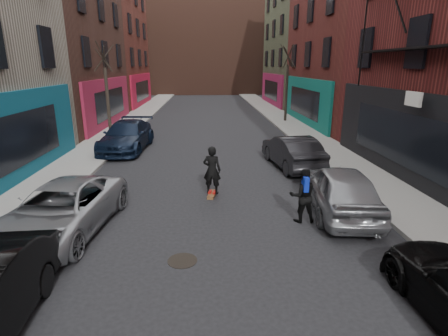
{
  "coord_description": "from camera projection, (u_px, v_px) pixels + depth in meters",
  "views": [
    {
      "loc": [
        -0.24,
        -3.95,
        4.42
      ],
      "look_at": [
        0.26,
        5.62,
        1.6
      ],
      "focal_mm": 28.0,
      "sensor_mm": 36.0,
      "label": 1
    }
  ],
  "objects": [
    {
      "name": "skateboarder",
      "position": [
        212.0,
        170.0,
        12.06
      ],
      "size": [
        0.69,
        0.53,
        1.7
      ],
      "primitive_type": "imported",
      "rotation": [
        0.0,
        0.0,
        2.93
      ],
      "color": "black",
      "rests_on": "skateboard"
    },
    {
      "name": "parked_right_end",
      "position": [
        292.0,
        151.0,
        15.62
      ],
      "size": [
        2.07,
        4.55,
        1.45
      ],
      "primitive_type": "imported",
      "rotation": [
        0.0,
        0.0,
        3.27
      ],
      "color": "black",
      "rests_on": "ground"
    },
    {
      "name": "parked_left_end",
      "position": [
        127.0,
        136.0,
        18.81
      ],
      "size": [
        2.46,
        5.41,
        1.54
      ],
      "primitive_type": "imported",
      "rotation": [
        0.0,
        0.0,
        -0.06
      ],
      "color": "black",
      "rests_on": "ground"
    },
    {
      "name": "manhole",
      "position": [
        182.0,
        261.0,
        8.22
      ],
      "size": [
        0.82,
        0.82,
        0.01
      ],
      "primitive_type": "cylinder",
      "rotation": [
        0.0,
        0.0,
        0.2
      ],
      "color": "black",
      "rests_on": "ground"
    },
    {
      "name": "parked_left_far",
      "position": [
        62.0,
        210.0,
        9.44
      ],
      "size": [
        2.79,
        5.07,
        1.34
      ],
      "primitive_type": "imported",
      "rotation": [
        0.0,
        0.0,
        -0.12
      ],
      "color": "gray",
      "rests_on": "ground"
    },
    {
      "name": "sidewalk_right",
      "position": [
        272.0,
        112.0,
        34.08
      ],
      "size": [
        2.5,
        84.0,
        0.13
      ],
      "primitive_type": "cube",
      "color": "gray",
      "rests_on": "ground"
    },
    {
      "name": "parked_right_far",
      "position": [
        340.0,
        189.0,
        10.79
      ],
      "size": [
        2.27,
        4.61,
        1.51
      ],
      "primitive_type": "imported",
      "rotation": [
        0.0,
        0.0,
        3.03
      ],
      "color": "gray",
      "rests_on": "ground"
    },
    {
      "name": "tree_right_far",
      "position": [
        287.0,
        77.0,
        27.36
      ],
      "size": [
        2.0,
        2.0,
        6.8
      ],
      "primitive_type": null,
      "color": "black",
      "rests_on": "sidewalk_right"
    },
    {
      "name": "skateboard",
      "position": [
        212.0,
        194.0,
        12.31
      ],
      "size": [
        0.38,
        0.83,
        0.1
      ],
      "primitive_type": "cube",
      "rotation": [
        0.0,
        0.0,
        -0.21
      ],
      "color": "brown",
      "rests_on": "ground"
    },
    {
      "name": "tree_left_far",
      "position": [
        106.0,
        83.0,
        21.02
      ],
      "size": [
        2.0,
        2.0,
        6.5
      ],
      "primitive_type": null,
      "color": "black",
      "rests_on": "sidewalk_left"
    },
    {
      "name": "pedestrian",
      "position": [
        303.0,
        195.0,
        10.1
      ],
      "size": [
        0.78,
        0.64,
        1.6
      ],
      "rotation": [
        0.0,
        0.0,
        3.16
      ],
      "color": "black",
      "rests_on": "ground"
    },
    {
      "name": "building_far",
      "position": [
        206.0,
        49.0,
        56.71
      ],
      "size": [
        40.0,
        10.0,
        14.0
      ],
      "primitive_type": "cube",
      "color": "#47281E",
      "rests_on": "ground"
    },
    {
      "name": "sidewalk_left",
      "position": [
        143.0,
        113.0,
        33.45
      ],
      "size": [
        2.5,
        84.0,
        0.13
      ],
      "primitive_type": "cube",
      "color": "gray",
      "rests_on": "ground"
    }
  ]
}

